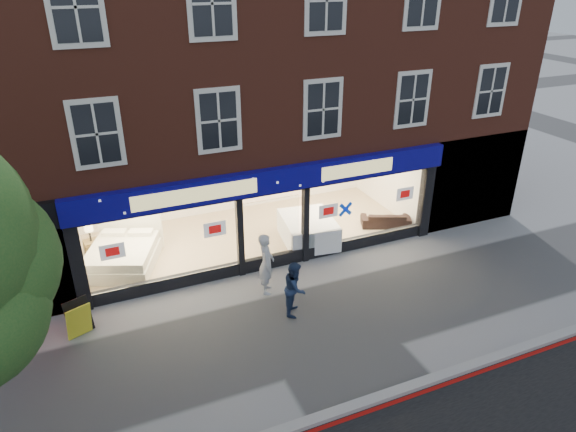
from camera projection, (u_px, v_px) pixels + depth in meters
ground at (317, 323)px, 13.39m from camera, size 120.00×120.00×0.00m
kerb_line at (381, 407)px, 10.82m from camera, size 60.00×0.10×0.01m
kerb_stone at (376, 398)px, 10.96m from camera, size 60.00×0.25×0.12m
showroom_floor at (251, 234)px, 17.71m from camera, size 11.00×4.50×0.10m
building at (226, 27)px, 16.21m from camera, size 19.00×8.26×10.30m
display_bed at (123, 253)px, 15.71m from camera, size 2.71×2.93×1.35m
bedside_table at (92, 248)px, 16.18m from camera, size 0.52×0.52×0.55m
mattress_stack at (308, 230)px, 17.04m from camera, size 1.91×2.28×0.82m
sofa at (386, 219)px, 18.11m from camera, size 1.84×1.30×0.50m
a_board at (79, 319)px, 12.75m from camera, size 0.73×0.61×0.96m
pedestrian_grey at (266, 263)px, 14.32m from camera, size 0.64×0.77×1.82m
pedestrian_blue at (295, 288)px, 13.50m from camera, size 0.88×0.93×1.52m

